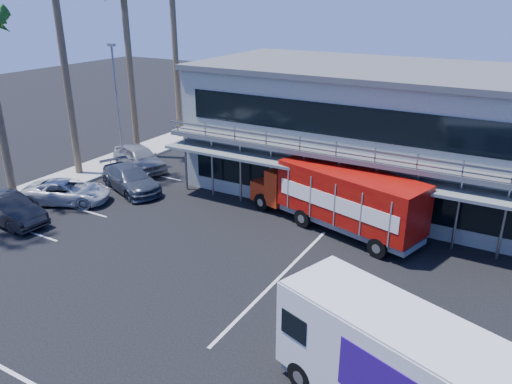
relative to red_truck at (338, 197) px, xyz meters
The scene contains 11 objects.
ground 9.17m from the red_truck, 105.24° to the right, with size 120.00×120.00×0.00m, color black.
building 6.56m from the red_truck, 84.21° to the left, with size 22.40×12.00×7.30m.
curb_strip 17.65m from the red_truck, behind, with size 3.00×32.00×0.16m, color #A5A399.
palm_e 19.69m from the red_truck, 165.81° to the left, with size 2.80×2.80×12.25m.
light_pole_far 16.95m from the red_truck, behind, with size 0.50×0.25×8.09m.
red_truck is the anchor object (origin of this frame).
white_van 12.05m from the red_truck, 61.70° to the right, with size 7.23×4.47×3.34m.
parked_car_b 16.75m from the red_truck, 152.75° to the right, with size 1.60×4.58×1.51m, color black.
parked_car_c 15.14m from the red_truck, 163.52° to the right, with size 2.19×4.75×1.32m, color #BEBEC0.
parked_car_d 12.75m from the red_truck, behind, with size 2.05×5.04×1.46m, color #323843.
parked_car_e 15.05m from the red_truck, behind, with size 1.94×4.83×1.64m, color slate.
Camera 1 is at (10.09, -12.94, 10.99)m, focal length 35.00 mm.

